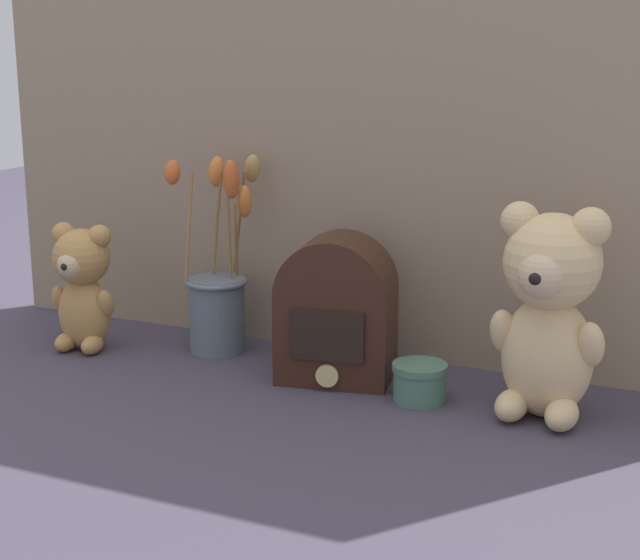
{
  "coord_description": "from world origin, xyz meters",
  "views": [
    {
      "loc": [
        0.55,
        -1.19,
        0.48
      ],
      "look_at": [
        0.0,
        0.02,
        0.15
      ],
      "focal_mm": 55.0,
      "sensor_mm": 36.0,
      "label": 1
    }
  ],
  "objects_px": {
    "decorative_tin_tall": "(419,382)",
    "flower_vase": "(218,294)",
    "teddy_bear_large": "(549,309)",
    "teddy_bear_medium": "(83,284)",
    "vintage_radio": "(336,311)"
  },
  "relations": [
    {
      "from": "decorative_tin_tall",
      "to": "flower_vase",
      "type": "bearing_deg",
      "value": 167.36
    },
    {
      "from": "teddy_bear_large",
      "to": "flower_vase",
      "type": "distance_m",
      "value": 0.53
    },
    {
      "from": "teddy_bear_medium",
      "to": "vintage_radio",
      "type": "xyz_separation_m",
      "value": [
        0.42,
        0.03,
        -0.0
      ]
    },
    {
      "from": "teddy_bear_large",
      "to": "vintage_radio",
      "type": "relative_size",
      "value": 1.33
    },
    {
      "from": "teddy_bear_large",
      "to": "flower_vase",
      "type": "xyz_separation_m",
      "value": [
        -0.52,
        0.07,
        -0.05
      ]
    },
    {
      "from": "teddy_bear_large",
      "to": "teddy_bear_medium",
      "type": "xyz_separation_m",
      "value": [
        -0.72,
        -0.01,
        -0.04
      ]
    },
    {
      "from": "flower_vase",
      "to": "vintage_radio",
      "type": "relative_size",
      "value": 1.47
    },
    {
      "from": "vintage_radio",
      "to": "decorative_tin_tall",
      "type": "distance_m",
      "value": 0.16
    },
    {
      "from": "teddy_bear_large",
      "to": "vintage_radio",
      "type": "xyz_separation_m",
      "value": [
        -0.3,
        0.02,
        -0.05
      ]
    },
    {
      "from": "teddy_bear_medium",
      "to": "flower_vase",
      "type": "height_order",
      "value": "flower_vase"
    },
    {
      "from": "teddy_bear_large",
      "to": "flower_vase",
      "type": "height_order",
      "value": "flower_vase"
    },
    {
      "from": "flower_vase",
      "to": "vintage_radio",
      "type": "xyz_separation_m",
      "value": [
        0.22,
        -0.04,
        0.01
      ]
    },
    {
      "from": "flower_vase",
      "to": "decorative_tin_tall",
      "type": "relative_size",
      "value": 4.1
    },
    {
      "from": "teddy_bear_medium",
      "to": "vintage_radio",
      "type": "bearing_deg",
      "value": 4.81
    },
    {
      "from": "teddy_bear_large",
      "to": "teddy_bear_medium",
      "type": "bearing_deg",
      "value": -179.06
    }
  ]
}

